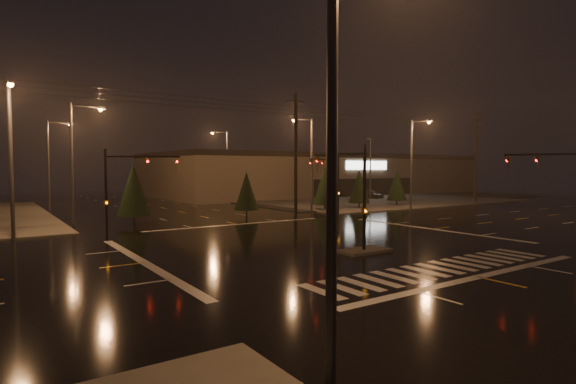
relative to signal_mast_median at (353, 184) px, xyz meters
name	(u,v)px	position (x,y,z in m)	size (l,w,h in m)	color
ground	(320,242)	(0.00, 3.07, -3.75)	(140.00, 140.00, 0.00)	black
sidewalk_ne	(352,198)	(30.00, 33.07, -3.69)	(36.00, 36.00, 0.12)	#43413C
median_island	(364,251)	(0.00, -0.93, -3.68)	(3.00, 1.60, 0.15)	#43413C
crosswalk	(439,268)	(0.00, -5.93, -3.75)	(15.00, 2.60, 0.01)	beige
stop_bar_near	(478,277)	(0.00, -7.93, -3.75)	(16.00, 0.50, 0.01)	beige
stop_bar_far	(238,224)	(0.00, 14.07, -3.75)	(16.00, 0.50, 0.01)	beige
parking_lot	(384,198)	(35.00, 31.07, -3.71)	(50.00, 24.00, 0.08)	black
retail_building	(315,173)	(35.00, 49.06, 0.09)	(60.20, 28.30, 7.20)	#716850
signal_mast_median	(353,184)	(0.00, 0.00, 0.00)	(0.25, 4.59, 6.00)	black
signal_mast_ne	(333,178)	(9.50, 13.21, 0.04)	(4.84, 1.86, 6.00)	black
signal_mast_nw	(122,181)	(-9.50, 13.21, 0.04)	(4.84, 1.86, 6.00)	black
signal_mast_se	(564,185)	(10.23, -6.68, -0.04)	(1.55, 3.87, 6.00)	black
streetlight_0	(344,114)	(-11.18, -11.93, 2.05)	(2.77, 0.32, 10.00)	#38383A
streetlight_1	(76,155)	(-11.18, 21.07, 2.05)	(2.77, 0.32, 10.00)	#38383A
streetlight_2	(51,158)	(-11.18, 37.07, 2.05)	(2.77, 0.32, 10.00)	#38383A
streetlight_3	(309,158)	(11.18, 19.07, 2.05)	(2.77, 0.32, 10.00)	#38383A
streetlight_4	(225,161)	(11.18, 39.07, 2.05)	(2.77, 0.32, 10.00)	#38383A
streetlight_5	(11,150)	(-16.00, 14.26, 2.05)	(0.32, 2.77, 10.00)	#38383A
streetlight_6	(414,158)	(22.00, 14.26, 2.05)	(0.32, 2.77, 10.00)	#38383A
utility_pole_1	(296,154)	(8.00, 17.07, 2.38)	(2.20, 0.32, 12.00)	black
utility_pole_2	(476,158)	(38.00, 17.07, 2.38)	(2.20, 0.32, 12.00)	black
conifer_0	(325,185)	(14.02, 19.94, -0.96)	(2.68, 2.68, 4.89)	black
conifer_1	(359,186)	(18.68, 19.39, -1.14)	(2.45, 2.45, 4.53)	black
conifer_2	(397,185)	(25.24, 19.60, -1.14)	(2.45, 2.45, 4.53)	black
conifer_3	(134,190)	(-7.09, 19.25, -0.86)	(2.80, 2.80, 5.08)	black
conifer_4	(247,191)	(3.32, 18.60, -1.23)	(2.34, 2.34, 4.36)	black
car_parked	(370,194)	(31.70, 30.81, -3.01)	(1.75, 4.34, 1.48)	black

